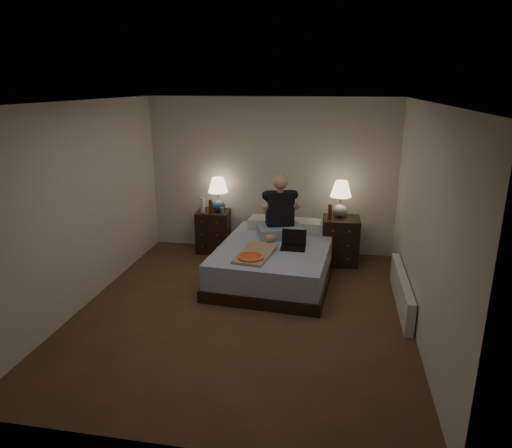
% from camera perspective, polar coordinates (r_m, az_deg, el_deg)
% --- Properties ---
extents(floor, '(4.00, 4.50, 0.00)m').
position_cam_1_polar(floor, '(5.74, -1.62, -10.79)').
color(floor, brown).
rests_on(floor, ground).
extents(ceiling, '(4.00, 4.50, 0.00)m').
position_cam_1_polar(ceiling, '(5.07, -1.86, 15.03)').
color(ceiling, white).
rests_on(ceiling, ground).
extents(wall_back, '(4.00, 0.00, 2.50)m').
position_cam_1_polar(wall_back, '(7.42, 1.85, 5.99)').
color(wall_back, beige).
rests_on(wall_back, ground).
extents(wall_front, '(4.00, 0.00, 2.50)m').
position_cam_1_polar(wall_front, '(3.24, -10.02, -9.47)').
color(wall_front, beige).
rests_on(wall_front, ground).
extents(wall_left, '(0.00, 4.50, 2.50)m').
position_cam_1_polar(wall_left, '(6.00, -20.80, 2.15)').
color(wall_left, beige).
rests_on(wall_left, ground).
extents(wall_right, '(0.00, 4.50, 2.50)m').
position_cam_1_polar(wall_right, '(5.25, 20.17, 0.18)').
color(wall_right, beige).
rests_on(wall_right, ground).
extents(bed, '(1.66, 2.12, 0.50)m').
position_cam_1_polar(bed, '(6.55, 2.35, -4.68)').
color(bed, '#5A75B4').
rests_on(bed, floor).
extents(nightstand_left, '(0.56, 0.51, 0.68)m').
position_cam_1_polar(nightstand_left, '(7.61, -5.33, -0.86)').
color(nightstand_left, black).
rests_on(nightstand_left, floor).
extents(nightstand_right, '(0.57, 0.52, 0.73)m').
position_cam_1_polar(nightstand_right, '(7.17, 10.50, -2.05)').
color(nightstand_right, black).
rests_on(nightstand_right, floor).
extents(lamp_left, '(0.33, 0.33, 0.56)m').
position_cam_1_polar(lamp_left, '(7.44, -4.75, 3.70)').
color(lamp_left, '#26488E').
rests_on(lamp_left, nightstand_left).
extents(lamp_right, '(0.35, 0.35, 0.56)m').
position_cam_1_polar(lamp_right, '(7.06, 10.53, 3.09)').
color(lamp_right, gray).
rests_on(lamp_right, nightstand_right).
extents(water_bottle, '(0.07, 0.07, 0.25)m').
position_cam_1_polar(water_bottle, '(7.41, -6.69, 2.35)').
color(water_bottle, silver).
rests_on(water_bottle, nightstand_left).
extents(soda_can, '(0.07, 0.07, 0.10)m').
position_cam_1_polar(soda_can, '(7.36, -4.29, 1.72)').
color(soda_can, '#B0B0AB').
rests_on(soda_can, nightstand_left).
extents(beer_bottle_left, '(0.06, 0.06, 0.23)m').
position_cam_1_polar(beer_bottle_left, '(7.33, -5.70, 2.15)').
color(beer_bottle_left, '#54190C').
rests_on(beer_bottle_left, nightstand_left).
extents(beer_bottle_right, '(0.06, 0.06, 0.23)m').
position_cam_1_polar(beer_bottle_right, '(6.94, 9.24, 1.51)').
color(beer_bottle_right, '#5B260D').
rests_on(beer_bottle_right, nightstand_right).
extents(person, '(0.78, 0.69, 0.93)m').
position_cam_1_polar(person, '(6.68, 3.08, 2.23)').
color(person, black).
rests_on(person, bed).
extents(laptop, '(0.34, 0.28, 0.24)m').
position_cam_1_polar(laptop, '(6.29, 4.68, -2.07)').
color(laptop, black).
rests_on(laptop, bed).
extents(pizza_box, '(0.51, 0.81, 0.08)m').
position_cam_1_polar(pizza_box, '(5.88, -0.67, -4.22)').
color(pizza_box, tan).
rests_on(pizza_box, bed).
extents(radiator, '(0.10, 1.60, 0.40)m').
position_cam_1_polar(radiator, '(6.06, 17.74, -7.94)').
color(radiator, silver).
rests_on(radiator, floor).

